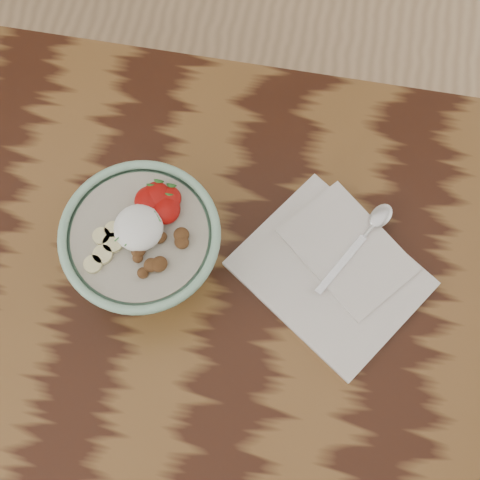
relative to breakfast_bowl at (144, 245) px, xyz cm
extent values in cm
cube|color=black|center=(-5.97, -10.01, -9.17)|extent=(160.00, 90.00, 4.00)
cylinder|color=#8CBD9E|center=(-0.04, -0.09, -6.51)|extent=(9.20, 9.20, 1.31)
torus|color=#8CBD9E|center=(-0.04, -0.09, 4.22)|extent=(20.91, 20.91, 1.20)
cylinder|color=#BEB59D|center=(-0.04, -0.09, 3.57)|extent=(17.74, 17.74, 1.10)
ellipsoid|color=white|center=(-0.09, 0.46, 5.33)|extent=(6.33, 6.33, 3.48)
ellipsoid|color=#970A07|center=(2.81, 5.14, 4.99)|extent=(3.19, 3.51, 1.76)
cone|color=#286623|center=(2.81, 6.58, 5.29)|extent=(1.40, 1.03, 1.52)
ellipsoid|color=#970A07|center=(2.83, 3.52, 5.11)|extent=(3.62, 3.98, 1.99)
cone|color=#286623|center=(2.83, 5.15, 5.41)|extent=(1.40, 1.03, 1.52)
ellipsoid|color=#970A07|center=(0.30, 4.40, 5.11)|extent=(3.64, 4.00, 2.00)
cone|color=#286623|center=(0.30, 6.03, 5.41)|extent=(1.40, 1.03, 1.52)
ellipsoid|color=#970A07|center=(1.11, 5.16, 5.12)|extent=(3.67, 4.04, 2.02)
cone|color=#286623|center=(1.11, 6.82, 5.42)|extent=(1.40, 1.03, 1.52)
cylinder|color=beige|center=(-4.64, -1.19, 4.51)|extent=(2.28, 2.28, 0.70)
cylinder|color=beige|center=(-3.93, -3.56, 4.51)|extent=(2.49, 2.49, 0.70)
cylinder|color=beige|center=(-3.37, -0.09, 4.51)|extent=(2.21, 2.21, 0.70)
cylinder|color=beige|center=(-3.00, -1.82, 4.51)|extent=(2.57, 2.57, 0.70)
cylinder|color=beige|center=(-4.83, -5.01, 4.51)|extent=(2.31, 2.31, 0.70)
ellipsoid|color=brown|center=(0.46, -2.38, 4.78)|extent=(2.58, 2.55, 1.47)
ellipsoid|color=brown|center=(1.61, -5.07, 4.64)|extent=(2.05, 2.06, 1.16)
ellipsoid|color=brown|center=(5.59, -0.32, 4.79)|extent=(2.55, 2.50, 1.07)
ellipsoid|color=brown|center=(0.34, -2.47, 4.68)|extent=(1.64, 1.86, 0.82)
ellipsoid|color=brown|center=(0.53, -3.23, 4.59)|extent=(1.75, 1.73, 1.01)
ellipsoid|color=brown|center=(5.35, 0.64, 4.83)|extent=(2.36, 2.37, 1.12)
ellipsoid|color=brown|center=(5.44, 0.62, 4.63)|extent=(1.91, 1.84, 0.94)
ellipsoid|color=brown|center=(2.88, -0.17, 4.72)|extent=(2.02, 2.14, 1.26)
ellipsoid|color=brown|center=(2.40, -3.94, 4.78)|extent=(2.29, 2.34, 1.08)
ellipsoid|color=brown|center=(3.40, -3.65, 4.83)|extent=(2.88, 2.94, 1.23)
cylinder|color=#367B34|center=(0.40, 1.16, 6.11)|extent=(1.15, 0.34, 0.22)
cylinder|color=#367B34|center=(0.65, 1.01, 6.11)|extent=(0.71, 1.50, 0.23)
cylinder|color=#367B34|center=(-1.79, -0.48, 6.11)|extent=(1.64, 0.78, 0.24)
cylinder|color=#367B34|center=(2.07, 2.10, 6.11)|extent=(1.21, 1.33, 0.24)
cylinder|color=#367B34|center=(-0.70, -1.48, 6.11)|extent=(1.50, 0.33, 0.23)
cylinder|color=#367B34|center=(0.64, -1.17, 6.11)|extent=(1.45, 0.27, 0.23)
cylinder|color=#367B34|center=(1.52, 0.44, 6.11)|extent=(0.46, 1.75, 0.24)
cylinder|color=#367B34|center=(-0.65, -1.67, 6.11)|extent=(1.04, 1.60, 0.24)
cylinder|color=#367B34|center=(1.13, 0.66, 6.11)|extent=(0.40, 1.70, 0.24)
cylinder|color=#367B34|center=(-1.93, -1.29, 6.11)|extent=(1.22, 1.61, 0.24)
cylinder|color=#367B34|center=(-1.07, 0.32, 6.11)|extent=(1.26, 0.37, 0.22)
cylinder|color=#367B34|center=(-0.16, 1.65, 6.11)|extent=(1.20, 0.78, 0.22)
cylinder|color=#367B34|center=(-1.20, 1.14, 6.11)|extent=(1.14, 0.91, 0.22)
cube|color=silver|center=(25.67, 2.35, -6.70)|extent=(30.91, 29.73, 0.93)
cube|color=silver|center=(27.52, 6.06, -5.96)|extent=(21.22, 20.63, 0.56)
cube|color=silver|center=(26.83, 3.58, -5.52)|extent=(6.29, 9.82, 0.33)
cylinder|color=silver|center=(30.24, 9.45, -5.35)|extent=(1.97, 2.76, 0.65)
ellipsoid|color=silver|center=(31.59, 11.78, -5.24)|extent=(4.63, 5.15, 0.89)
camera|label=1|loc=(17.51, -25.74, 84.53)|focal=50.00mm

